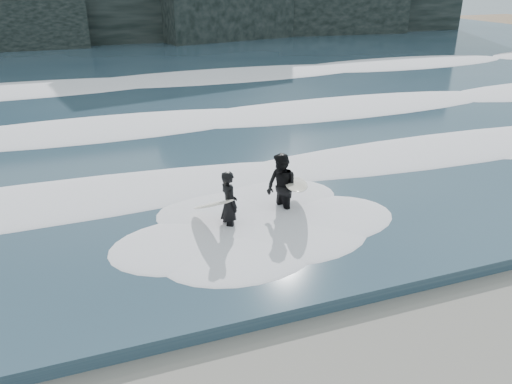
% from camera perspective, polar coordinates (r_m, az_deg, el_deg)
% --- Properties ---
extents(sea, '(90.00, 52.00, 0.30)m').
position_cam_1_polar(sea, '(33.69, -12.05, 13.36)').
color(sea, '#2B4354').
rests_on(sea, ground).
extents(foam_near, '(60.00, 3.20, 0.20)m').
position_cam_1_polar(foam_near, '(14.76, -0.15, 1.53)').
color(foam_near, white).
rests_on(foam_near, sea).
extents(foam_mid, '(60.00, 4.00, 0.24)m').
position_cam_1_polar(foam_mid, '(21.13, -6.65, 8.38)').
color(foam_mid, white).
rests_on(foam_mid, sea).
extents(foam_far, '(60.00, 4.80, 0.30)m').
position_cam_1_polar(foam_far, '(29.74, -10.89, 12.69)').
color(foam_far, white).
rests_on(foam_far, sea).
extents(surfer_left, '(1.15, 1.77, 1.71)m').
position_cam_1_polar(surfer_left, '(12.08, -3.40, -1.41)').
color(surfer_left, black).
rests_on(surfer_left, ground).
extents(surfer_right, '(1.54, 2.22, 1.84)m').
position_cam_1_polar(surfer_right, '(12.82, 3.11, 0.47)').
color(surfer_right, black).
rests_on(surfer_right, ground).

